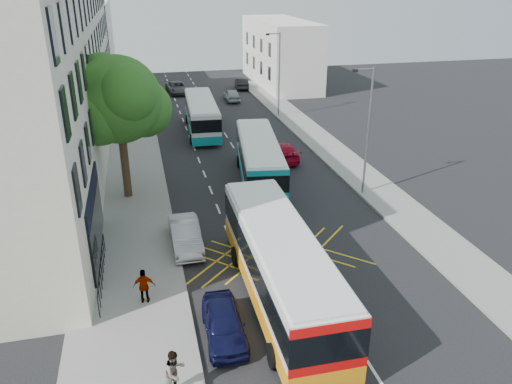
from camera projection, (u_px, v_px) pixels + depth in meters
ground at (344, 323)px, 20.41m from camera, size 120.00×120.00×0.00m
pavement_left at (129, 197)px, 31.94m from camera, size 5.00×70.00×0.15m
pavement_right at (360, 175)px, 35.36m from camera, size 3.00×70.00×0.15m
terrace_main at (42, 69)px, 36.56m from camera, size 8.30×45.00×13.50m
terrace_far at (80, 43)px, 64.46m from camera, size 8.00×20.00×10.00m
building_right at (280, 53)px, 63.97m from camera, size 6.00×18.00×8.00m
street_tree at (118, 101)px, 29.42m from camera, size 6.30×5.70×8.80m
lamp_near at (367, 126)px, 30.59m from camera, size 1.45×0.15×8.00m
lamp_far at (278, 70)px, 48.43m from camera, size 1.45×0.15×8.00m
railings at (101, 270)px, 22.77m from camera, size 0.08×5.60×1.14m
bus_near at (280, 265)px, 21.25m from camera, size 3.03×11.80×3.31m
bus_mid at (259, 160)px, 33.80m from camera, size 4.01×11.00×3.02m
bus_far at (202, 115)px, 44.86m from camera, size 3.07×10.70×2.97m
parked_car_blue at (224, 323)px, 19.43m from camera, size 1.65×3.85×1.30m
parked_car_silver at (185, 235)px, 25.91m from camera, size 1.52×4.23×1.39m
red_hatchback at (282, 151)px, 38.37m from camera, size 1.92×4.58×1.32m
distant_car_grey at (177, 88)px, 59.97m from camera, size 2.68×5.06×1.36m
distant_car_silver at (232, 95)px, 56.32m from camera, size 1.70×3.98×1.34m
distant_car_dark at (242, 83)px, 62.43m from camera, size 1.85×4.22×1.35m
pedestrian_near at (175, 372)px, 16.57m from camera, size 1.02×0.97×1.66m
pedestrian_far at (144, 286)px, 21.21m from camera, size 0.97×0.49×1.60m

